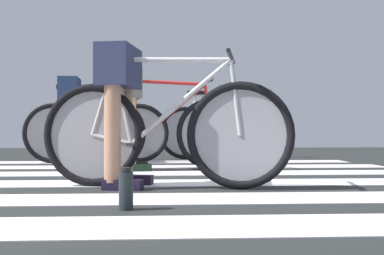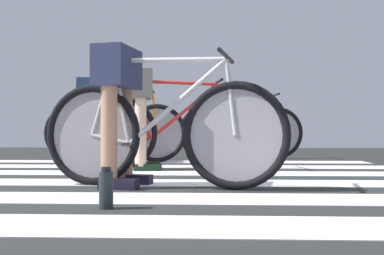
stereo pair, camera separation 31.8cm
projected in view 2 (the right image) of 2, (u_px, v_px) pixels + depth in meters
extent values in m
cube|color=#232626|center=(121.00, 185.00, 3.34)|extent=(18.00, 14.00, 0.02)
cube|color=silver|center=(47.00, 225.00, 1.87)|extent=(5.20, 0.44, 0.00)
cube|color=silver|center=(106.00, 198.00, 2.61)|extent=(5.20, 0.44, 0.00)
cube|color=silver|center=(129.00, 183.00, 3.39)|extent=(5.20, 0.44, 0.00)
cube|color=silver|center=(133.00, 173.00, 4.16)|extent=(5.20, 0.44, 0.00)
cube|color=silver|center=(156.00, 167.00, 4.89)|extent=(5.20, 0.44, 0.00)
cube|color=silver|center=(155.00, 162.00, 5.66)|extent=(5.20, 0.44, 0.00)
torus|color=black|center=(92.00, 135.00, 3.23)|extent=(0.71, 0.20, 0.72)
torus|color=black|center=(235.00, 135.00, 2.98)|extent=(0.71, 0.20, 0.72)
cylinder|color=gray|center=(92.00, 135.00, 3.23)|extent=(0.60, 0.13, 0.61)
cylinder|color=gray|center=(235.00, 135.00, 2.98)|extent=(0.60, 0.13, 0.61)
cylinder|color=#B2B4B5|center=(168.00, 60.00, 3.10)|extent=(0.79, 0.19, 0.05)
cylinder|color=#B2B4B5|center=(177.00, 103.00, 3.08)|extent=(0.69, 0.17, 0.59)
cylinder|color=#B2B4B5|center=(121.00, 102.00, 3.18)|extent=(0.16, 0.06, 0.59)
cylinder|color=#B2B4B5|center=(111.00, 139.00, 3.19)|extent=(0.29, 0.08, 0.09)
cylinder|color=#B2B4B5|center=(103.00, 98.00, 3.21)|extent=(0.19, 0.06, 0.53)
cylinder|color=#B2B4B5|center=(231.00, 97.00, 2.99)|extent=(0.09, 0.05, 0.50)
cube|color=black|center=(113.00, 57.00, 3.19)|extent=(0.25, 0.14, 0.05)
cylinder|color=black|center=(226.00, 56.00, 3.00)|extent=(0.13, 0.52, 0.03)
cylinder|color=#4C4C51|center=(129.00, 144.00, 3.16)|extent=(0.09, 0.34, 0.02)
cylinder|color=#A87A5B|center=(125.00, 117.00, 3.32)|extent=(0.11, 0.11, 0.88)
cylinder|color=#A87A5B|center=(109.00, 116.00, 3.05)|extent=(0.11, 0.11, 0.88)
cube|color=#252A47|center=(117.00, 68.00, 3.19)|extent=(0.30, 0.45, 0.28)
cube|color=black|center=(134.00, 179.00, 3.30)|extent=(0.27, 0.15, 0.07)
cube|color=black|center=(119.00, 184.00, 3.03)|extent=(0.27, 0.15, 0.07)
torus|color=black|center=(121.00, 134.00, 4.48)|extent=(0.71, 0.18, 0.72)
torus|color=black|center=(223.00, 134.00, 4.61)|extent=(0.71, 0.18, 0.72)
cylinder|color=gray|center=(121.00, 134.00, 4.48)|extent=(0.60, 0.11, 0.61)
cylinder|color=gray|center=(223.00, 134.00, 4.61)|extent=(0.60, 0.11, 0.61)
cylinder|color=red|center=(178.00, 83.00, 4.56)|extent=(0.79, 0.17, 0.05)
cylinder|color=red|center=(184.00, 112.00, 4.56)|extent=(0.70, 0.15, 0.59)
cylinder|color=red|center=(143.00, 110.00, 4.51)|extent=(0.16, 0.06, 0.59)
cylinder|color=red|center=(135.00, 137.00, 4.50)|extent=(0.29, 0.08, 0.09)
cylinder|color=red|center=(129.00, 107.00, 4.49)|extent=(0.19, 0.06, 0.53)
cylinder|color=red|center=(220.00, 109.00, 4.61)|extent=(0.09, 0.04, 0.50)
cube|color=black|center=(137.00, 78.00, 4.51)|extent=(0.25, 0.13, 0.05)
cylinder|color=black|center=(217.00, 82.00, 4.61)|extent=(0.12, 0.52, 0.03)
cylinder|color=#4C4C51|center=(150.00, 140.00, 4.52)|extent=(0.08, 0.34, 0.02)
cylinder|color=beige|center=(140.00, 120.00, 4.65)|extent=(0.11, 0.11, 0.89)
cylinder|color=beige|center=(141.00, 119.00, 4.37)|extent=(0.11, 0.11, 0.89)
cube|color=slate|center=(140.00, 85.00, 4.51)|extent=(0.29, 0.44, 0.28)
cube|color=black|center=(147.00, 165.00, 4.65)|extent=(0.27, 0.14, 0.07)
cube|color=black|center=(148.00, 167.00, 4.37)|extent=(0.27, 0.14, 0.07)
torus|color=black|center=(73.00, 133.00, 5.56)|extent=(0.72, 0.10, 0.72)
torus|color=black|center=(157.00, 133.00, 5.58)|extent=(0.72, 0.10, 0.72)
cylinder|color=gray|center=(73.00, 133.00, 5.56)|extent=(0.61, 0.04, 0.61)
cylinder|color=gray|center=(157.00, 133.00, 5.58)|extent=(0.61, 0.04, 0.61)
cylinder|color=orange|center=(120.00, 91.00, 5.57)|extent=(0.80, 0.08, 0.05)
cylinder|color=orange|center=(124.00, 115.00, 5.57)|extent=(0.70, 0.08, 0.59)
cylinder|color=orange|center=(92.00, 114.00, 5.56)|extent=(0.16, 0.04, 0.59)
cylinder|color=orange|center=(85.00, 136.00, 5.56)|extent=(0.29, 0.04, 0.09)
cylinder|color=orange|center=(80.00, 112.00, 5.56)|extent=(0.19, 0.04, 0.53)
cylinder|color=orange|center=(155.00, 113.00, 5.58)|extent=(0.09, 0.03, 0.50)
cube|color=black|center=(87.00, 88.00, 5.56)|extent=(0.24, 0.10, 0.05)
cylinder|color=black|center=(152.00, 91.00, 5.58)|extent=(0.06, 0.52, 0.03)
cylinder|color=#4C4C51|center=(96.00, 138.00, 5.56)|extent=(0.04, 0.34, 0.02)
cylinder|color=beige|center=(91.00, 121.00, 5.70)|extent=(0.11, 0.11, 0.93)
cylinder|color=beige|center=(87.00, 120.00, 5.42)|extent=(0.11, 0.11, 0.93)
cube|color=navy|center=(89.00, 91.00, 5.56)|extent=(0.24, 0.42, 0.28)
cube|color=#56191D|center=(97.00, 159.00, 5.70)|extent=(0.27, 0.12, 0.07)
cube|color=#56191D|center=(93.00, 160.00, 5.42)|extent=(0.27, 0.12, 0.07)
torus|color=black|center=(205.00, 133.00, 6.20)|extent=(0.72, 0.16, 0.72)
torus|color=black|center=(278.00, 133.00, 6.32)|extent=(0.72, 0.16, 0.72)
cylinder|color=gray|center=(205.00, 133.00, 6.20)|extent=(0.60, 0.10, 0.61)
cylinder|color=gray|center=(278.00, 133.00, 6.32)|extent=(0.60, 0.10, 0.61)
cylinder|color=white|center=(245.00, 96.00, 6.27)|extent=(0.80, 0.16, 0.05)
cylinder|color=white|center=(249.00, 117.00, 6.27)|extent=(0.70, 0.14, 0.59)
cylinder|color=white|center=(221.00, 116.00, 6.23)|extent=(0.16, 0.06, 0.59)
cylinder|color=white|center=(215.00, 135.00, 6.22)|extent=(0.29, 0.07, 0.09)
cylinder|color=white|center=(211.00, 114.00, 6.21)|extent=(0.19, 0.05, 0.53)
cylinder|color=white|center=(276.00, 115.00, 6.32)|extent=(0.09, 0.04, 0.50)
cube|color=black|center=(216.00, 93.00, 6.23)|extent=(0.25, 0.13, 0.05)
cylinder|color=black|center=(273.00, 95.00, 6.31)|extent=(0.11, 0.52, 0.03)
cylinder|color=#4C4C51|center=(225.00, 137.00, 6.24)|extent=(0.07, 0.34, 0.02)
cylinder|color=#1E2529|center=(106.00, 190.00, 2.27)|extent=(0.07, 0.07, 0.18)
cylinder|color=black|center=(106.00, 169.00, 2.27)|extent=(0.05, 0.05, 0.02)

